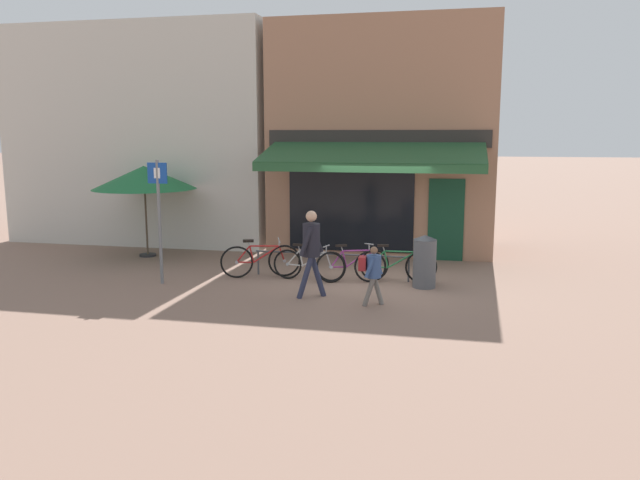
{
  "coord_description": "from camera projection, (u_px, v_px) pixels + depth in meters",
  "views": [
    {
      "loc": [
        1.82,
        -13.49,
        3.22
      ],
      "look_at": [
        -0.91,
        -1.08,
        1.05
      ],
      "focal_mm": 35.0,
      "sensor_mm": 36.0,
      "label": 1
    }
  ],
  "objects": [
    {
      "name": "bicycle_red",
      "position": [
        260.0,
        260.0,
        14.09
      ],
      "size": [
        1.73,
        0.73,
        0.89
      ],
      "rotation": [
        0.07,
        0.0,
        0.37
      ],
      "color": "black",
      "rests_on": "ground_plane"
    },
    {
      "name": "parking_sign",
      "position": [
        159.0,
        209.0,
        13.31
      ],
      "size": [
        0.44,
        0.07,
        2.68
      ],
      "color": "slate",
      "rests_on": "ground_plane"
    },
    {
      "name": "bicycle_silver",
      "position": [
        309.0,
        264.0,
        13.84
      ],
      "size": [
        1.67,
        0.52,
        0.82
      ],
      "rotation": [
        -0.08,
        0.0,
        -0.06
      ],
      "color": "black",
      "rests_on": "ground_plane"
    },
    {
      "name": "bicycle_purple",
      "position": [
        353.0,
        265.0,
        13.75
      ],
      "size": [
        1.56,
        0.93,
        0.85
      ],
      "rotation": [
        -0.13,
        0.0,
        0.49
      ],
      "color": "black",
      "rests_on": "ground_plane"
    },
    {
      "name": "litter_bin",
      "position": [
        425.0,
        261.0,
        13.15
      ],
      "size": [
        0.49,
        0.49,
        1.12
      ],
      "color": "#515459",
      "rests_on": "ground_plane"
    },
    {
      "name": "bike_rack_rail",
      "position": [
        332.0,
        257.0,
        14.01
      ],
      "size": [
        3.56,
        0.04,
        0.57
      ],
      "color": "#47494F",
      "rests_on": "ground_plane"
    },
    {
      "name": "ground_plane",
      "position": [
        370.0,
        280.0,
        13.92
      ],
      "size": [
        160.0,
        160.0,
        0.0
      ],
      "primitive_type": "plane",
      "color": "#846656"
    },
    {
      "name": "bicycle_green",
      "position": [
        395.0,
        266.0,
        13.61
      ],
      "size": [
        1.8,
        0.56,
        0.85
      ],
      "rotation": [
        -0.05,
        0.0,
        0.18
      ],
      "color": "black",
      "rests_on": "ground_plane"
    },
    {
      "name": "pedestrian_adult",
      "position": [
        311.0,
        244.0,
        12.26
      ],
      "size": [
        0.56,
        0.63,
        1.75
      ],
      "rotation": [
        0.0,
        0.0,
        0.2
      ],
      "color": "#282D47",
      "rests_on": "ground_plane"
    },
    {
      "name": "cafe_parasol",
      "position": [
        144.0,
        178.0,
        16.26
      ],
      "size": [
        2.69,
        2.69,
        2.4
      ],
      "color": "#4C3D2D",
      "rests_on": "ground_plane"
    },
    {
      "name": "pedestrian_child",
      "position": [
        372.0,
        269.0,
        11.75
      ],
      "size": [
        0.49,
        0.47,
        1.15
      ],
      "rotation": [
        0.0,
        0.0,
        0.05
      ],
      "color": "slate",
      "rests_on": "ground_plane"
    },
    {
      "name": "shop_front",
      "position": [
        384.0,
        138.0,
        17.37
      ],
      "size": [
        6.01,
        4.95,
        6.2
      ],
      "color": "#9E7056",
      "rests_on": "ground_plane"
    },
    {
      "name": "neighbour_building",
      "position": [
        156.0,
        136.0,
        19.37
      ],
      "size": [
        7.91,
        4.0,
        6.3
      ],
      "color": "beige",
      "rests_on": "ground_plane"
    }
  ]
}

